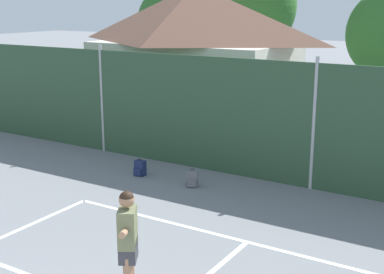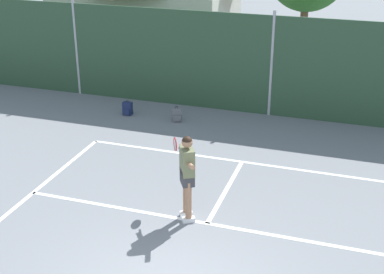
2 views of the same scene
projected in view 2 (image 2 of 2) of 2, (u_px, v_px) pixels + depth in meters
chainlink_fence at (271, 67)px, 16.27m from camera, size 26.09×0.09×3.19m
clubhouse_building at (147, 1)px, 20.68m from camera, size 6.86×4.41×4.95m
tennis_player at (187, 170)px, 10.93m from camera, size 0.86×1.21×1.85m
backpack_navy at (127, 109)px, 16.79m from camera, size 0.28×0.25×0.46m
backpack_grey at (177, 115)px, 16.31m from camera, size 0.33×0.32×0.46m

